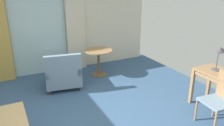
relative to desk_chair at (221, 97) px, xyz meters
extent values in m
cube|color=beige|center=(-2.16, 3.90, 0.75)|extent=(6.15, 0.12, 2.55)
cube|color=silver|center=(-2.27, 3.82, 0.60)|extent=(1.44, 0.02, 2.24)
cube|color=tan|center=(-3.21, 3.72, 0.62)|extent=(0.42, 0.10, 2.28)
cube|color=beige|center=(-1.32, 3.72, 0.62)|extent=(0.52, 0.10, 2.28)
cube|color=#9E754C|center=(0.63, 0.77, -0.15)|extent=(0.06, 0.06, 0.73)
cube|color=#9E754C|center=(0.13, 0.76, -0.15)|extent=(0.06, 0.06, 0.73)
cube|color=gray|center=(-0.09, 0.01, -0.08)|extent=(0.50, 0.52, 0.04)
cylinder|color=#9E754C|center=(-0.27, 0.25, -0.31)|extent=(0.04, 0.04, 0.42)
cylinder|color=#9E754C|center=(-0.31, -0.19, -0.31)|extent=(0.04, 0.04, 0.42)
cylinder|color=#9E754C|center=(0.14, 0.20, -0.31)|extent=(0.04, 0.04, 0.42)
cylinder|color=#4C4C51|center=(0.39, 0.49, 0.26)|extent=(0.16, 0.16, 0.02)
cylinder|color=#4C4C51|center=(0.39, 0.49, 0.44)|extent=(0.02, 0.02, 0.34)
cone|color=#4C4C51|center=(0.51, 0.54, 0.64)|extent=(0.20, 0.18, 0.19)
cube|color=gray|center=(-2.02, 2.68, -0.28)|extent=(0.91, 0.88, 0.28)
cube|color=gray|center=(-2.07, 2.36, 0.11)|extent=(0.80, 0.24, 0.50)
cube|color=gray|center=(-1.68, 2.63, -0.06)|extent=(0.22, 0.77, 0.16)
cube|color=gray|center=(-2.36, 2.74, -0.06)|extent=(0.22, 0.77, 0.16)
cylinder|color=#4C3D2D|center=(-1.64, 2.95, -0.47)|extent=(0.04, 0.04, 0.10)
cylinder|color=#4C3D2D|center=(-2.30, 3.05, -0.47)|extent=(0.04, 0.04, 0.10)
cylinder|color=#4C3D2D|center=(-1.74, 2.31, -0.47)|extent=(0.04, 0.04, 0.10)
cylinder|color=#4C3D2D|center=(-2.40, 2.42, -0.47)|extent=(0.04, 0.04, 0.10)
cylinder|color=#9E754C|center=(-0.97, 2.97, 0.16)|extent=(0.73, 0.73, 0.03)
cylinder|color=brown|center=(-0.97, 2.97, -0.19)|extent=(0.07, 0.07, 0.67)
cylinder|color=brown|center=(-0.97, 2.97, -0.51)|extent=(0.40, 0.40, 0.02)
camera|label=1|loc=(-3.13, -2.13, 1.79)|focal=35.36mm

